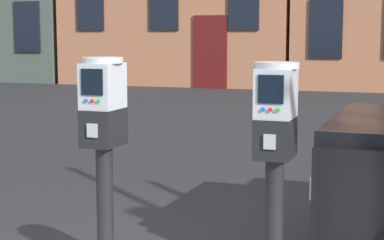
# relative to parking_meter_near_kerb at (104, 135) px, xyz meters

# --- Properties ---
(parking_meter_near_kerb) EXTENTS (0.22, 0.25, 1.30)m
(parking_meter_near_kerb) POSITION_rel_parking_meter_near_kerb_xyz_m (0.00, 0.00, 0.00)
(parking_meter_near_kerb) COLOR black
(parking_meter_near_kerb) RESTS_ON sidewalk_slab
(parking_meter_twin_adjacent) EXTENTS (0.22, 0.25, 1.29)m
(parking_meter_twin_adjacent) POSITION_rel_parking_meter_near_kerb_xyz_m (0.91, -0.00, -0.01)
(parking_meter_twin_adjacent) COLOR black
(parking_meter_twin_adjacent) RESTS_ON sidewalk_slab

